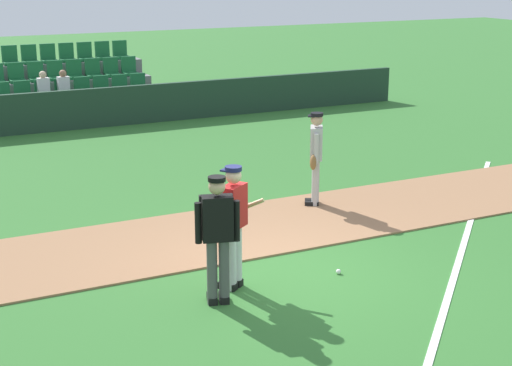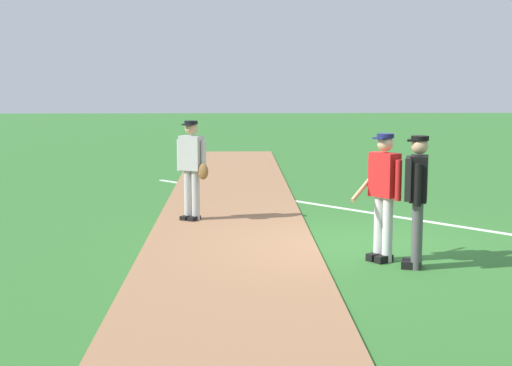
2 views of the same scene
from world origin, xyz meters
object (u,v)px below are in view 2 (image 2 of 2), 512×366
(runner_grey_jersey, at_px, (192,167))
(batter_red_jersey, at_px, (383,191))
(umpire_home_plate, at_px, (417,194))
(baseball, at_px, (377,234))

(runner_grey_jersey, bearing_deg, batter_red_jersey, -136.55)
(umpire_home_plate, distance_m, runner_grey_jersey, 4.57)
(batter_red_jersey, bearing_deg, umpire_home_plate, -137.97)
(batter_red_jersey, xyz_separation_m, baseball, (1.57, -0.22, -0.93))
(batter_red_jersey, height_order, runner_grey_jersey, same)
(baseball, bearing_deg, umpire_home_plate, -176.11)
(batter_red_jersey, relative_size, runner_grey_jersey, 1.00)
(umpire_home_plate, xyz_separation_m, runner_grey_jersey, (3.32, 3.13, -0.04))
(batter_red_jersey, relative_size, umpire_home_plate, 1.00)
(umpire_home_plate, bearing_deg, baseball, 3.89)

